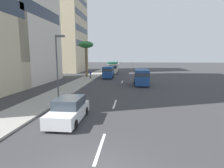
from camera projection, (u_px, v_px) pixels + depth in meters
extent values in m
plane|color=#38383A|center=(123.00, 78.00, 37.70)|extent=(198.00, 198.00, 0.00)
cube|color=#9E9B93|center=(90.00, 77.00, 38.43)|extent=(162.00, 3.44, 0.15)
cube|color=silver|center=(100.00, 147.00, 9.07)|extent=(3.20, 0.16, 0.01)
cube|color=silver|center=(115.00, 104.00, 17.33)|extent=(3.20, 0.16, 0.01)
cube|color=silver|center=(122.00, 82.00, 32.33)|extent=(3.20, 0.16, 0.01)
cube|color=#1E478C|center=(108.00, 72.00, 37.50)|extent=(4.74, 1.93, 2.25)
cube|color=#2D3842|center=(108.00, 70.00, 37.43)|extent=(4.75, 1.93, 0.54)
cylinder|color=black|center=(112.00, 77.00, 36.16)|extent=(0.72, 0.24, 0.72)
cylinder|color=black|center=(103.00, 77.00, 36.35)|extent=(0.72, 0.24, 0.72)
cylinder|color=black|center=(113.00, 76.00, 38.96)|extent=(0.72, 0.24, 0.72)
cylinder|color=black|center=(105.00, 76.00, 39.14)|extent=(0.72, 0.24, 0.72)
cube|color=#1E478C|center=(141.00, 77.00, 28.48)|extent=(5.05, 2.10, 2.31)
cube|color=#2D3842|center=(142.00, 73.00, 28.40)|extent=(5.06, 2.10, 0.55)
cylinder|color=black|center=(135.00, 81.00, 30.22)|extent=(0.72, 0.24, 0.72)
cylinder|color=black|center=(147.00, 82.00, 30.02)|extent=(0.72, 0.24, 0.72)
cylinder|color=black|center=(135.00, 84.00, 27.24)|extent=(0.72, 0.24, 0.72)
cylinder|color=black|center=(149.00, 84.00, 27.04)|extent=(0.72, 0.24, 0.72)
cube|color=white|center=(69.00, 113.00, 12.71)|extent=(4.53, 1.90, 0.81)
cube|color=#38424C|center=(69.00, 102.00, 12.81)|extent=(2.49, 1.75, 0.67)
cylinder|color=black|center=(75.00, 124.00, 11.28)|extent=(0.64, 0.22, 0.64)
cylinder|color=black|center=(48.00, 123.00, 11.45)|extent=(0.64, 0.22, 0.64)
cylinder|color=black|center=(86.00, 111.00, 14.04)|extent=(0.64, 0.22, 0.64)
cylinder|color=black|center=(64.00, 110.00, 14.21)|extent=(0.64, 0.22, 0.64)
cube|color=silver|center=(113.00, 68.00, 47.85)|extent=(6.42, 2.27, 2.40)
cube|color=#268C66|center=(113.00, 63.00, 47.63)|extent=(6.42, 2.27, 0.46)
cube|color=#28333D|center=(113.00, 66.00, 47.78)|extent=(6.43, 2.27, 0.80)
cylinder|color=black|center=(117.00, 73.00, 46.07)|extent=(0.84, 0.26, 0.84)
cylinder|color=black|center=(108.00, 72.00, 46.29)|extent=(0.84, 0.26, 0.84)
cylinder|color=black|center=(118.00, 71.00, 49.73)|extent=(0.84, 0.26, 0.84)
cylinder|color=black|center=(110.00, 71.00, 49.95)|extent=(0.84, 0.26, 0.84)
cylinder|color=#333338|center=(90.00, 76.00, 35.98)|extent=(0.14, 0.14, 0.86)
cylinder|color=#333338|center=(91.00, 76.00, 36.14)|extent=(0.14, 0.14, 0.86)
cube|color=navy|center=(90.00, 72.00, 35.94)|extent=(0.39, 0.36, 0.68)
sphere|color=tan|center=(90.00, 70.00, 35.87)|extent=(0.23, 0.23, 0.23)
cylinder|color=brown|center=(86.00, 62.00, 38.57)|extent=(0.51, 0.51, 6.39)
ellipsoid|color=#2D7238|center=(86.00, 45.00, 38.01)|extent=(3.15, 3.15, 1.42)
cylinder|color=#4C4C51|center=(57.00, 68.00, 18.11)|extent=(0.14, 0.14, 6.52)
cube|color=#4C4C51|center=(60.00, 36.00, 17.59)|extent=(0.24, 0.90, 0.20)
cube|color=#2D3847|center=(43.00, 13.00, 29.19)|extent=(12.99, 0.08, 1.93)
cube|color=beige|center=(61.00, 13.00, 52.15)|extent=(13.73, 12.35, 33.90)
cube|color=#2D3847|center=(82.00, 44.00, 52.88)|extent=(12.63, 0.08, 1.70)
cube|color=#2D3847|center=(82.00, 30.00, 52.25)|extent=(12.63, 0.08, 1.70)
cube|color=#2D3847|center=(82.00, 15.00, 51.63)|extent=(12.63, 0.08, 1.70)
cube|color=#2D3847|center=(81.00, 0.00, 51.01)|extent=(12.63, 0.08, 1.70)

